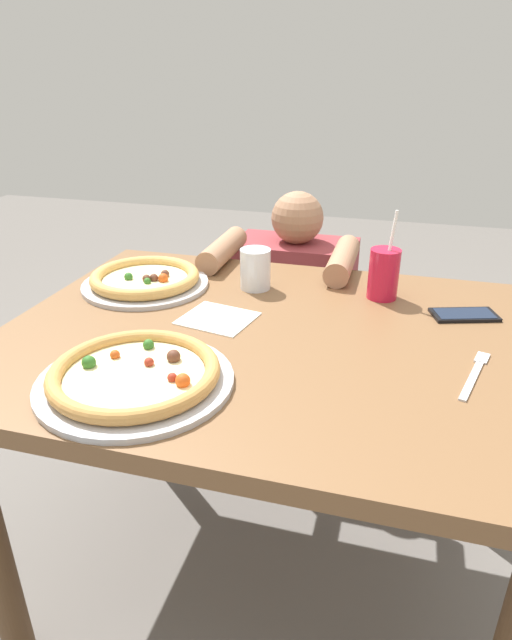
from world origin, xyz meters
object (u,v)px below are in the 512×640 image
object	(u,v)px
water_cup_clear	(255,269)
cell_phone	(464,315)
pizza_near	(135,375)
fork	(475,373)
drink_cup_colored	(384,274)
diner_seated	(293,336)
pizza_far	(145,279)

from	to	relation	value
water_cup_clear	cell_phone	bearing A→B (deg)	-4.67
pizza_near	fork	size ratio (longest dim) A/B	1.83
drink_cup_colored	cell_phone	xyz separation A→B (m)	(0.20, -0.07, -0.06)
pizza_near	diner_seated	size ratio (longest dim) A/B	0.40
fork	cell_phone	world-z (taller)	cell_phone
pizza_far	water_cup_clear	world-z (taller)	water_cup_clear
water_cup_clear	cell_phone	xyz separation A→B (m)	(0.52, -0.04, -0.05)
drink_cup_colored	water_cup_clear	world-z (taller)	drink_cup_colored
pizza_near	water_cup_clear	distance (m)	0.53
pizza_far	pizza_near	bearing A→B (deg)	-66.04
pizza_near	pizza_far	world-z (taller)	same
fork	cell_phone	size ratio (longest dim) A/B	1.21
pizza_near	pizza_far	size ratio (longest dim) A/B	1.09
water_cup_clear	diner_seated	xyz separation A→B (m)	(0.03, 0.41, -0.40)
fork	pizza_near	bearing A→B (deg)	-161.10
pizza_near	fork	xyz separation A→B (m)	(0.61, 0.21, -0.02)
pizza_far	fork	world-z (taller)	pizza_far
pizza_far	fork	xyz separation A→B (m)	(0.81, -0.25, -0.02)
pizza_far	drink_cup_colored	distance (m)	0.62
drink_cup_colored	fork	xyz separation A→B (m)	(0.20, -0.34, -0.06)
fork	diner_seated	xyz separation A→B (m)	(-0.50, 0.73, -0.34)
drink_cup_colored	diner_seated	world-z (taller)	drink_cup_colored
pizza_near	diner_seated	distance (m)	1.01
drink_cup_colored	cell_phone	size ratio (longest dim) A/B	1.36
fork	diner_seated	world-z (taller)	diner_seated
pizza_near	drink_cup_colored	bearing A→B (deg)	53.06
water_cup_clear	diner_seated	bearing A→B (deg)	86.52
fork	water_cup_clear	bearing A→B (deg)	149.11
pizza_far	drink_cup_colored	size ratio (longest dim) A/B	1.49
drink_cup_colored	fork	distance (m)	0.40
water_cup_clear	pizza_far	bearing A→B (deg)	-166.55
diner_seated	pizza_near	bearing A→B (deg)	-96.64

